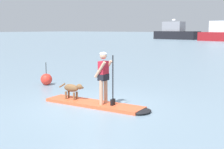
# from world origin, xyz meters

# --- Properties ---
(ground_plane) EXTENTS (400.00, 400.00, 0.00)m
(ground_plane) POSITION_xyz_m (0.00, 0.00, 0.00)
(ground_plane) COLOR gray
(paddleboard) EXTENTS (3.79, 1.13, 0.10)m
(paddleboard) POSITION_xyz_m (0.23, 0.02, 0.05)
(paddleboard) COLOR #E55933
(paddleboard) RESTS_ON ground_plane
(person_paddler) EXTENTS (0.63, 0.51, 1.66)m
(person_paddler) POSITION_xyz_m (0.40, 0.04, 1.05)
(person_paddler) COLOR tan
(person_paddler) RESTS_ON paddleboard
(dog) EXTENTS (1.05, 0.27, 0.55)m
(dog) POSITION_xyz_m (-0.87, -0.08, 0.47)
(dog) COLOR brown
(dog) RESTS_ON paddleboard
(moored_boat_starboard) EXTENTS (11.10, 4.71, 4.78)m
(moored_boat_starboard) POSITION_xyz_m (-25.65, 60.42, 1.55)
(moored_boat_starboard) COLOR black
(moored_boat_starboard) RESTS_ON ground_plane
(marker_buoy) EXTENTS (0.51, 0.51, 1.01)m
(marker_buoy) POSITION_xyz_m (-4.06, 1.55, 0.26)
(marker_buoy) COLOR red
(marker_buoy) RESTS_ON ground_plane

